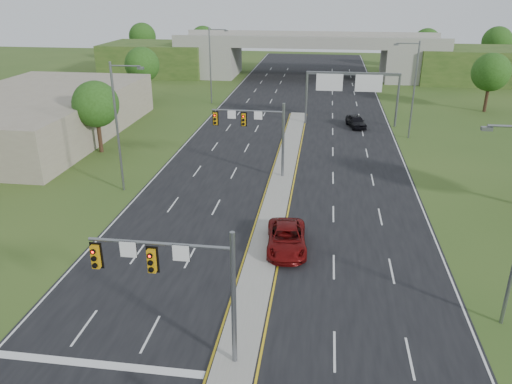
{
  "coord_description": "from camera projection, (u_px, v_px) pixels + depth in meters",
  "views": [
    {
      "loc": [
        3.59,
        -18.44,
        16.65
      ],
      "look_at": [
        -0.95,
        14.0,
        3.0
      ],
      "focal_mm": 35.0,
      "sensor_mm": 36.0,
      "label": 1
    }
  ],
  "objects": [
    {
      "name": "ground",
      "position": [
        235.0,
        363.0,
        23.72
      ],
      "size": [
        240.0,
        240.0,
        0.0
      ],
      "primitive_type": "plane",
      "color": "#304E1C",
      "rests_on": "ground"
    },
    {
      "name": "tree_r_mid",
      "position": [
        491.0,
        72.0,
        68.55
      ],
      "size": [
        5.2,
        5.2,
        8.12
      ],
      "color": "#382316",
      "rests_on": "ground"
    },
    {
      "name": "lightpole_l_mid",
      "position": [
        119.0,
        122.0,
        41.36
      ],
      "size": [
        2.85,
        0.25,
        11.0
      ],
      "color": "slate",
      "rests_on": "ground"
    },
    {
      "name": "overpass",
      "position": [
        309.0,
        59.0,
        95.48
      ],
      "size": [
        80.0,
        14.0,
        8.1
      ],
      "color": "gray",
      "rests_on": "ground"
    },
    {
      "name": "signal_mast_near",
      "position": [
        183.0,
        275.0,
        22.12
      ],
      "size": [
        6.62,
        0.6,
        7.0
      ],
      "color": "slate",
      "rests_on": "ground"
    },
    {
      "name": "lightpole_l_far",
      "position": [
        212.0,
        62.0,
        73.35
      ],
      "size": [
        2.85,
        0.25,
        11.0
      ],
      "color": "slate",
      "rests_on": "ground"
    },
    {
      "name": "tree_l_near",
      "position": [
        96.0,
        104.0,
        51.71
      ],
      "size": [
        4.8,
        4.8,
        7.6
      ],
      "color": "#382316",
      "rests_on": "ground"
    },
    {
      "name": "tree_back_b",
      "position": [
        203.0,
        39.0,
        110.6
      ],
      "size": [
        5.6,
        5.6,
        8.32
      ],
      "color": "#382316",
      "rests_on": "ground"
    },
    {
      "name": "signal_mast_far",
      "position": [
        258.0,
        128.0,
        44.98
      ],
      "size": [
        6.62,
        0.6,
        7.0
      ],
      "color": "slate",
      "rests_on": "ground"
    },
    {
      "name": "lane_markings",
      "position": [
        280.0,
        163.0,
        50.22
      ],
      "size": [
        23.72,
        160.0,
        0.01
      ],
      "color": "gold",
      "rests_on": "road"
    },
    {
      "name": "tree_back_d",
      "position": [
        497.0,
        41.0,
        102.55
      ],
      "size": [
        6.0,
        6.0,
        8.85
      ],
      "color": "#382316",
      "rests_on": "ground"
    },
    {
      "name": "car_far_c",
      "position": [
        356.0,
        121.0,
        62.63
      ],
      "size": [
        2.85,
        4.73,
        1.51
      ],
      "primitive_type": "imported",
      "rotation": [
        0.0,
        0.0,
        0.26
      ],
      "color": "black",
      "rests_on": "road"
    },
    {
      "name": "tree_back_a",
      "position": [
        142.0,
        37.0,
        112.27
      ],
      "size": [
        6.0,
        6.0,
        8.85
      ],
      "color": "#382316",
      "rests_on": "ground"
    },
    {
      "name": "tree_l_mid",
      "position": [
        142.0,
        65.0,
        74.95
      ],
      "size": [
        5.2,
        5.2,
        8.12
      ],
      "color": "#382316",
      "rests_on": "ground"
    },
    {
      "name": "tree_back_c",
      "position": [
        427.0,
        42.0,
        104.46
      ],
      "size": [
        5.6,
        5.6,
        8.32
      ],
      "color": "#382316",
      "rests_on": "ground"
    },
    {
      "name": "sign_gantry",
      "position": [
        351.0,
        84.0,
        61.91
      ],
      "size": [
        11.58,
        0.44,
        6.67
      ],
      "color": "slate",
      "rests_on": "ground"
    },
    {
      "name": "car_far_a",
      "position": [
        287.0,
        239.0,
        33.65
      ],
      "size": [
        3.08,
        5.83,
        1.56
      ],
      "primitive_type": "imported",
      "rotation": [
        0.0,
        0.0,
        0.09
      ],
      "color": "#610909",
      "rests_on": "road"
    },
    {
      "name": "lightpole_r_far",
      "position": [
        413.0,
        86.0,
        56.24
      ],
      "size": [
        2.85,
        0.25,
        11.0
      ],
      "color": "slate",
      "rests_on": "ground"
    },
    {
      "name": "commercial_building",
      "position": [
        36.0,
        115.0,
        58.59
      ],
      "size": [
        18.0,
        30.0,
        5.0
      ],
      "primitive_type": "cube",
      "color": "gray",
      "rests_on": "ground"
    },
    {
      "name": "median",
      "position": [
        280.0,
        184.0,
        44.71
      ],
      "size": [
        2.0,
        54.0,
        0.16
      ],
      "primitive_type": "cube",
      "color": "gray",
      "rests_on": "road"
    },
    {
      "name": "road",
      "position": [
        290.0,
        146.0,
        55.71
      ],
      "size": [
        24.0,
        160.0,
        0.02
      ],
      "primitive_type": "cube",
      "color": "black",
      "rests_on": "ground"
    }
  ]
}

